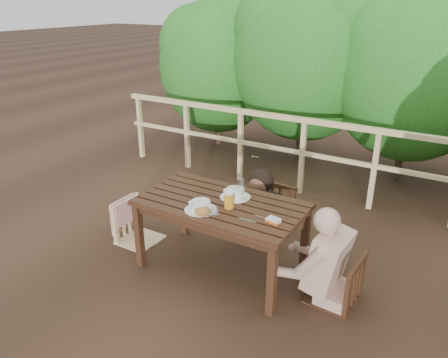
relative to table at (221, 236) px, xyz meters
The scene contains 16 objects.
ground 0.34m from the table, ahead, with size 60.00×60.00×0.00m, color #442C1D.
table is the anchor object (origin of this frame).
chair_left 1.00m from the table, behind, with size 0.41×0.41×0.82m, color #DCBC84.
chair_far 0.83m from the table, 84.99° to the left, with size 0.48×0.48×0.97m, color #331D10.
chair_right 1.06m from the table, ahead, with size 0.41×0.41×0.83m, color #331D10.
woman 0.88m from the table, 85.11° to the left, with size 0.48×0.59×1.19m, color black, non-canonical shape.
diner_right 1.14m from the table, ahead, with size 0.55×0.67×1.35m, color #D3A290, non-canonical shape.
railing 2.01m from the table, 90.00° to the left, with size 5.60×0.10×1.01m, color #DCBC84.
hedge_row 3.58m from the table, 82.87° to the left, with size 6.60×1.60×3.80m, color #24671F, non-canonical shape.
soup_near 0.45m from the table, 108.46° to the right, with size 0.28×0.28×0.09m, color white.
soup_far 0.42m from the table, 71.09° to the left, with size 0.28×0.28×0.09m, color silver.
bread_roll 0.48m from the table, 93.11° to the right, with size 0.14×0.11×0.08m, color #A37234.
beer_glass 0.45m from the table, 27.22° to the right, with size 0.09×0.09×0.17m, color gold.
bottle 0.51m from the table, 53.75° to the left, with size 0.06×0.06×0.25m, color silver.
tumbler 0.48m from the table, 69.82° to the right, with size 0.07×0.07×0.08m, color silver.
butter_tub 0.68m from the table, 10.58° to the right, with size 0.11×0.08×0.05m, color white.
Camera 1 is at (1.80, -2.97, 2.39)m, focal length 34.61 mm.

